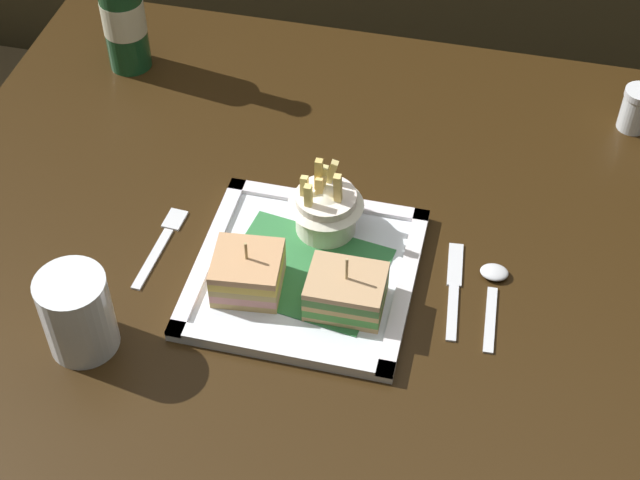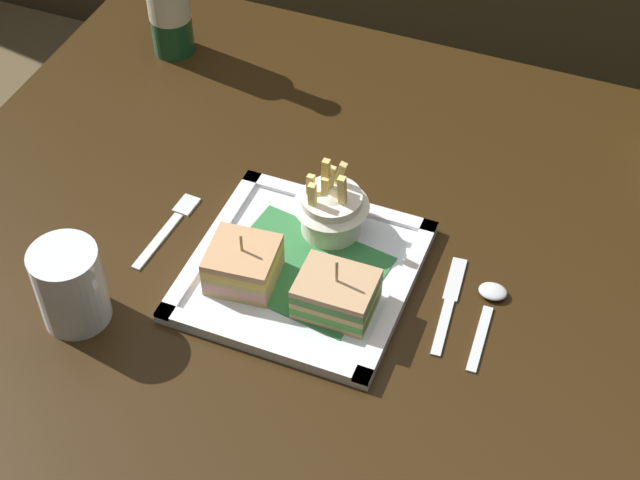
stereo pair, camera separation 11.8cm
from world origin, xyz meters
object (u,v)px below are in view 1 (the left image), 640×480
object	(u,v)px
sandwich_half_left	(248,273)
fries_cup	(326,205)
spoon	(493,287)
salt_shaker	(636,111)
sandwich_half_right	(346,291)
beer_bottle	(122,8)
knife	(454,286)
water_glass	(79,318)
dining_table	(334,313)
fork	(161,243)
square_plate	(305,273)

from	to	relation	value
sandwich_half_left	fries_cup	world-z (taller)	fries_cup
spoon	salt_shaker	bearing A→B (deg)	65.63
sandwich_half_right	salt_shaker	bearing A→B (deg)	52.41
beer_bottle	knife	distance (m)	0.65
water_glass	spoon	distance (m)	0.49
water_glass	salt_shaker	world-z (taller)	water_glass
sandwich_half_right	spoon	xyz separation A→B (m)	(0.17, 0.07, -0.03)
sandwich_half_left	fries_cup	distance (m)	0.14
dining_table	water_glass	xyz separation A→B (m)	(-0.25, -0.21, 0.18)
knife	spoon	xyz separation A→B (m)	(0.05, 0.01, 0.00)
water_glass	spoon	world-z (taller)	water_glass
fork	knife	world-z (taller)	same
spoon	salt_shaker	distance (m)	0.39
spoon	fork	bearing A→B (deg)	-177.10
square_plate	water_glass	distance (m)	0.28
sandwich_half_left	fork	distance (m)	0.14
square_plate	sandwich_half_left	bearing A→B (deg)	-146.06
sandwich_half_right	knife	bearing A→B (deg)	28.66
water_glass	fork	size ratio (longest dim) A/B	0.75
beer_bottle	water_glass	size ratio (longest dim) A/B	2.44
dining_table	beer_bottle	size ratio (longest dim) A/B	4.33
knife	square_plate	bearing A→B (deg)	-171.83
square_plate	fries_cup	bearing A→B (deg)	84.04
dining_table	sandwich_half_right	size ratio (longest dim) A/B	12.25
water_glass	fork	xyz separation A→B (m)	(0.03, 0.17, -0.04)
dining_table	salt_shaker	size ratio (longest dim) A/B	17.20
dining_table	water_glass	size ratio (longest dim) A/B	10.58
sandwich_half_right	fork	size ratio (longest dim) A/B	0.65
sandwich_half_right	salt_shaker	distance (m)	0.54
sandwich_half_left	salt_shaker	distance (m)	0.62
beer_bottle	sandwich_half_left	bearing A→B (deg)	-52.65
beer_bottle	water_glass	bearing A→B (deg)	-74.72
knife	spoon	bearing A→B (deg)	7.93
sandwich_half_left	water_glass	bearing A→B (deg)	-144.50
fork	knife	bearing A→B (deg)	2.26
fork	sandwich_half_right	bearing A→B (deg)	-11.61
dining_table	fork	xyz separation A→B (m)	(-0.22, -0.04, 0.13)
square_plate	beer_bottle	distance (m)	0.52
beer_bottle	spoon	xyz separation A→B (m)	(0.59, -0.33, -0.10)
beer_bottle	knife	world-z (taller)	beer_bottle
square_plate	fries_cup	size ratio (longest dim) A/B	2.51
fork	knife	xyz separation A→B (m)	(0.37, 0.01, 0.00)
beer_bottle	spoon	world-z (taller)	beer_bottle
sandwich_half_left	beer_bottle	size ratio (longest dim) A/B	0.34
spoon	fries_cup	bearing A→B (deg)	168.63
spoon	salt_shaker	xyz separation A→B (m)	(0.16, 0.35, 0.02)
salt_shaker	water_glass	bearing A→B (deg)	-138.42
sandwich_half_right	dining_table	bearing A→B (deg)	110.09
square_plate	sandwich_half_left	xyz separation A→B (m)	(-0.06, -0.04, 0.03)
fork	square_plate	bearing A→B (deg)	-3.38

